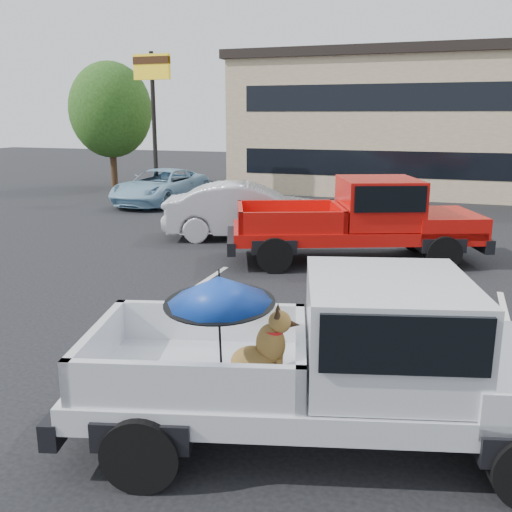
# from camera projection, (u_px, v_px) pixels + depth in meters

# --- Properties ---
(ground) EXTENTS (90.00, 90.00, 0.00)m
(ground) POSITION_uv_depth(u_px,v_px,m) (301.00, 359.00, 8.40)
(ground) COLOR black
(ground) RESTS_ON ground
(stripe_left) EXTENTS (0.12, 5.00, 0.01)m
(stripe_left) POSITION_uv_depth(u_px,v_px,m) (179.00, 298.00, 11.18)
(stripe_left) COLOR silver
(stripe_left) RESTS_ON ground
(stripe_right) EXTENTS (0.12, 5.00, 0.01)m
(stripe_right) POSITION_uv_depth(u_px,v_px,m) (510.00, 336.00, 9.28)
(stripe_right) COLOR silver
(stripe_right) RESTS_ON ground
(motel_building) EXTENTS (20.40, 8.40, 6.30)m
(motel_building) POSITION_uv_depth(u_px,v_px,m) (459.00, 122.00, 26.25)
(motel_building) COLOR tan
(motel_building) RESTS_ON ground
(motel_sign) EXTENTS (1.60, 0.22, 6.00)m
(motel_sign) POSITION_uv_depth(u_px,v_px,m) (152.00, 86.00, 23.28)
(motel_sign) COLOR black
(motel_sign) RESTS_ON ground
(tree_left) EXTENTS (3.96, 3.96, 6.02)m
(tree_left) POSITION_uv_depth(u_px,v_px,m) (110.00, 110.00, 27.52)
(tree_left) COLOR #332114
(tree_left) RESTS_ON ground
(silver_pickup) EXTENTS (6.00, 3.37, 2.06)m
(silver_pickup) POSITION_uv_depth(u_px,v_px,m) (364.00, 354.00, 6.00)
(silver_pickup) COLOR black
(silver_pickup) RESTS_ON ground
(red_pickup) EXTENTS (6.50, 4.21, 2.03)m
(red_pickup) POSITION_uv_depth(u_px,v_px,m) (370.00, 216.00, 13.83)
(red_pickup) COLOR black
(red_pickup) RESTS_ON ground
(silver_sedan) EXTENTS (5.14, 3.16, 1.60)m
(silver_sedan) POSITION_uv_depth(u_px,v_px,m) (249.00, 211.00, 16.54)
(silver_sedan) COLOR silver
(silver_sedan) RESTS_ON ground
(blue_suv) EXTENTS (2.50, 5.09, 1.39)m
(blue_suv) POSITION_uv_depth(u_px,v_px,m) (161.00, 187.00, 22.99)
(blue_suv) COLOR #8DB8D3
(blue_suv) RESTS_ON ground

